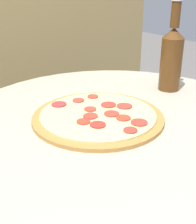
# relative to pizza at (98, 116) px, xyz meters

# --- Properties ---
(table) EXTENTS (0.90, 0.90, 0.71)m
(table) POSITION_rel_pizza_xyz_m (0.05, -0.03, -0.18)
(table) COLOR #B2A893
(table) RESTS_ON ground_plane
(pizza) EXTENTS (0.35, 0.35, 0.02)m
(pizza) POSITION_rel_pizza_xyz_m (0.00, 0.00, 0.00)
(pizza) COLOR #B77F3D
(pizza) RESTS_ON table
(beer_bottle) EXTENTS (0.07, 0.07, 0.29)m
(beer_bottle) POSITION_rel_pizza_xyz_m (0.33, 0.04, 0.10)
(beer_bottle) COLOR #563314
(beer_bottle) RESTS_ON table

